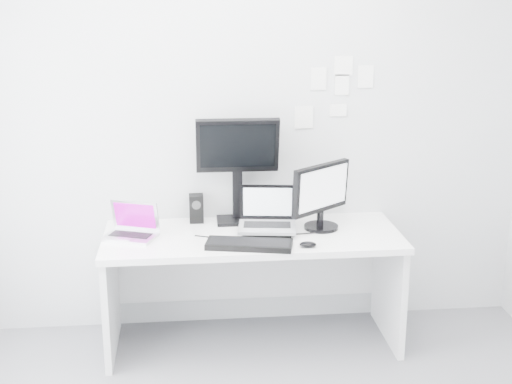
% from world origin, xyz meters
% --- Properties ---
extents(back_wall, '(3.60, 0.00, 3.60)m').
position_xyz_m(back_wall, '(0.00, 1.60, 1.35)').
color(back_wall, silver).
rests_on(back_wall, ground).
extents(desk, '(1.80, 0.70, 0.73)m').
position_xyz_m(desk, '(0.00, 1.25, 0.36)').
color(desk, white).
rests_on(desk, ground).
extents(macbook, '(0.36, 0.32, 0.22)m').
position_xyz_m(macbook, '(-0.73, 1.24, 0.84)').
color(macbook, silver).
rests_on(macbook, desk).
extents(speaker, '(0.10, 0.10, 0.18)m').
position_xyz_m(speaker, '(-0.33, 1.52, 0.82)').
color(speaker, black).
rests_on(speaker, desk).
extents(dell_laptop, '(0.38, 0.31, 0.29)m').
position_xyz_m(dell_laptop, '(0.09, 1.25, 0.87)').
color(dell_laptop, '#9FA2A7').
rests_on(dell_laptop, desk).
extents(rear_monitor, '(0.51, 0.19, 0.70)m').
position_xyz_m(rear_monitor, '(-0.07, 1.49, 1.08)').
color(rear_monitor, black).
rests_on(rear_monitor, desk).
extents(samsung_monitor, '(0.50, 0.45, 0.42)m').
position_xyz_m(samsung_monitor, '(0.43, 1.31, 0.94)').
color(samsung_monitor, black).
rests_on(samsung_monitor, desk).
extents(keyboard, '(0.52, 0.28, 0.03)m').
position_xyz_m(keyboard, '(-0.04, 1.02, 0.75)').
color(keyboard, black).
rests_on(keyboard, desk).
extents(mouse, '(0.11, 0.08, 0.03)m').
position_xyz_m(mouse, '(0.30, 0.99, 0.75)').
color(mouse, black).
rests_on(mouse, desk).
extents(wall_note_0, '(0.10, 0.00, 0.14)m').
position_xyz_m(wall_note_0, '(0.45, 1.59, 1.62)').
color(wall_note_0, white).
rests_on(wall_note_0, back_wall).
extents(wall_note_1, '(0.09, 0.00, 0.13)m').
position_xyz_m(wall_note_1, '(0.60, 1.59, 1.58)').
color(wall_note_1, white).
rests_on(wall_note_1, back_wall).
extents(wall_note_2, '(0.10, 0.00, 0.14)m').
position_xyz_m(wall_note_2, '(0.75, 1.59, 1.63)').
color(wall_note_2, white).
rests_on(wall_note_2, back_wall).
extents(wall_note_3, '(0.11, 0.00, 0.08)m').
position_xyz_m(wall_note_3, '(0.58, 1.59, 1.42)').
color(wall_note_3, white).
rests_on(wall_note_3, back_wall).
extents(wall_note_4, '(0.12, 0.00, 0.12)m').
position_xyz_m(wall_note_4, '(0.61, 1.59, 1.70)').
color(wall_note_4, white).
rests_on(wall_note_4, back_wall).
extents(wall_note_5, '(0.12, 0.00, 0.14)m').
position_xyz_m(wall_note_5, '(0.36, 1.59, 1.38)').
color(wall_note_5, white).
rests_on(wall_note_5, back_wall).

